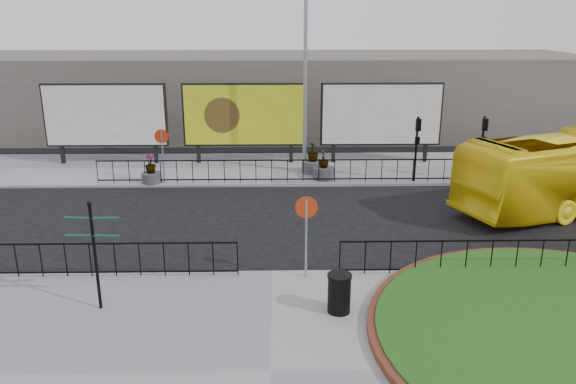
{
  "coord_description": "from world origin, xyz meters",
  "views": [
    {
      "loc": [
        0.18,
        -15.38,
        7.49
      ],
      "look_at": [
        0.53,
        2.28,
        1.88
      ],
      "focal_mm": 35.0,
      "sensor_mm": 36.0,
      "label": 1
    }
  ],
  "objects_px": {
    "planter_a": "(151,172)",
    "planter_c": "(324,169)",
    "billboard_mid": "(244,115)",
    "fingerpost_sign": "(94,245)",
    "lamp_post": "(305,74)",
    "litter_bin": "(339,293)",
    "planter_b": "(313,162)"
  },
  "relations": [
    {
      "from": "billboard_mid",
      "to": "fingerpost_sign",
      "type": "xyz_separation_m",
      "value": [
        -2.98,
        -15.13,
        -0.69
      ]
    },
    {
      "from": "lamp_post",
      "to": "litter_bin",
      "type": "relative_size",
      "value": 8.78
    },
    {
      "from": "fingerpost_sign",
      "to": "planter_a",
      "type": "bearing_deg",
      "value": 101.85
    },
    {
      "from": "billboard_mid",
      "to": "lamp_post",
      "type": "bearing_deg",
      "value": -33.25
    },
    {
      "from": "billboard_mid",
      "to": "litter_bin",
      "type": "relative_size",
      "value": 5.89
    },
    {
      "from": "billboard_mid",
      "to": "fingerpost_sign",
      "type": "bearing_deg",
      "value": -101.15
    },
    {
      "from": "lamp_post",
      "to": "litter_bin",
      "type": "bearing_deg",
      "value": -88.96
    },
    {
      "from": "fingerpost_sign",
      "to": "litter_bin",
      "type": "distance_m",
      "value": 6.37
    },
    {
      "from": "lamp_post",
      "to": "planter_b",
      "type": "xyz_separation_m",
      "value": [
        0.4,
        0.0,
        -4.2
      ]
    },
    {
      "from": "planter_c",
      "to": "lamp_post",
      "type": "bearing_deg",
      "value": 127.43
    },
    {
      "from": "fingerpost_sign",
      "to": "planter_c",
      "type": "relative_size",
      "value": 2.13
    },
    {
      "from": "lamp_post",
      "to": "litter_bin",
      "type": "xyz_separation_m",
      "value": [
        0.24,
        -13.46,
        -4.17
      ]
    },
    {
      "from": "litter_bin",
      "to": "planter_c",
      "type": "xyz_separation_m",
      "value": [
        0.6,
        12.36,
        -0.08
      ]
    },
    {
      "from": "billboard_mid",
      "to": "litter_bin",
      "type": "bearing_deg",
      "value": -78.1
    },
    {
      "from": "planter_a",
      "to": "planter_b",
      "type": "xyz_separation_m",
      "value": [
        7.5,
        1.6,
        0.03
      ]
    },
    {
      "from": "fingerpost_sign",
      "to": "planter_c",
      "type": "xyz_separation_m",
      "value": [
        6.83,
        12.05,
        -1.34
      ]
    },
    {
      "from": "billboard_mid",
      "to": "planter_c",
      "type": "xyz_separation_m",
      "value": [
        3.85,
        -3.07,
        -2.03
      ]
    },
    {
      "from": "billboard_mid",
      "to": "planter_b",
      "type": "bearing_deg",
      "value": -30.06
    },
    {
      "from": "lamp_post",
      "to": "fingerpost_sign",
      "type": "relative_size",
      "value": 3.12
    },
    {
      "from": "litter_bin",
      "to": "planter_c",
      "type": "height_order",
      "value": "planter_c"
    },
    {
      "from": "planter_b",
      "to": "planter_c",
      "type": "relative_size",
      "value": 1.1
    },
    {
      "from": "lamp_post",
      "to": "fingerpost_sign",
      "type": "bearing_deg",
      "value": -114.47
    },
    {
      "from": "lamp_post",
      "to": "fingerpost_sign",
      "type": "xyz_separation_m",
      "value": [
        -5.99,
        -13.16,
        -2.92
      ]
    },
    {
      "from": "billboard_mid",
      "to": "lamp_post",
      "type": "distance_m",
      "value": 4.23
    },
    {
      "from": "fingerpost_sign",
      "to": "litter_bin",
      "type": "relative_size",
      "value": 2.81
    },
    {
      "from": "billboard_mid",
      "to": "planter_a",
      "type": "relative_size",
      "value": 4.62
    },
    {
      "from": "billboard_mid",
      "to": "planter_a",
      "type": "bearing_deg",
      "value": -138.86
    },
    {
      "from": "fingerpost_sign",
      "to": "planter_a",
      "type": "height_order",
      "value": "fingerpost_sign"
    },
    {
      "from": "planter_a",
      "to": "lamp_post",
      "type": "bearing_deg",
      "value": 12.71
    },
    {
      "from": "planter_a",
      "to": "litter_bin",
      "type": "bearing_deg",
      "value": -58.26
    },
    {
      "from": "litter_bin",
      "to": "fingerpost_sign",
      "type": "bearing_deg",
      "value": 177.17
    },
    {
      "from": "planter_a",
      "to": "planter_c",
      "type": "relative_size",
      "value": 0.96
    }
  ]
}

